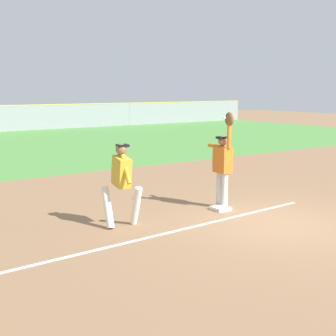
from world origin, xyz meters
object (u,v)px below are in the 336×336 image
object	(u,v)px
fielder	(223,161)
baseball	(224,118)
first_base	(220,208)
runner	(122,179)
parked_car_black	(14,118)
parked_car_tan	(76,115)

from	to	relation	value
fielder	baseball	world-z (taller)	fielder
first_base	runner	bearing A→B (deg)	177.00
first_base	fielder	distance (m)	1.11
first_base	parked_car_black	size ratio (longest dim) A/B	0.08
baseball	parked_car_tan	xyz separation A→B (m)	(8.91, 27.79, -1.49)
first_base	runner	distance (m)	2.73
baseball	parked_car_tan	bearing A→B (deg)	72.22
first_base	baseball	xyz separation A→B (m)	(-0.04, -0.11, 2.12)
parked_car_black	fielder	bearing A→B (deg)	-95.11
parked_car_tan	first_base	bearing A→B (deg)	-114.17
fielder	parked_car_black	world-z (taller)	fielder
first_base	fielder	bearing A→B (deg)	39.25
parked_car_black	parked_car_tan	bearing A→B (deg)	7.89
runner	parked_car_tan	world-z (taller)	runner
fielder	baseball	distance (m)	1.10
fielder	baseball	bearing A→B (deg)	51.93
runner	parked_car_black	size ratio (longest dim) A/B	0.38
runner	baseball	bearing A→B (deg)	0.44
runner	parked_car_black	distance (m)	27.77
fielder	runner	size ratio (longest dim) A/B	1.33
baseball	parked_car_black	bearing A→B (deg)	82.09
runner	parked_car_black	world-z (taller)	runner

